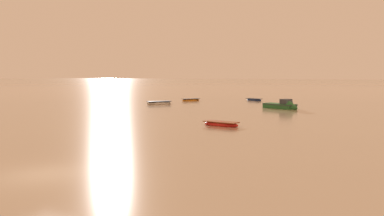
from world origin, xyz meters
The scene contains 6 objects.
ground_plane centered at (0.00, 0.00, 0.00)m, with size 800.00×800.00×0.00m, color tan.
rowboat_moored_0 centered at (-5.63, 58.49, 0.15)m, with size 3.71×2.73×0.56m.
motorboat_moored_1 centered at (3.28, 42.74, 0.32)m, with size 5.91×4.28×2.14m.
rowboat_moored_2 centered at (1.50, 21.19, 0.16)m, with size 3.96×2.02×0.60m.
rowboat_moored_3 centered at (-16.35, 52.95, 0.15)m, with size 3.19×3.54×0.56m.
rowboat_moored_4 centered at (-17.81, 43.30, 0.19)m, with size 3.89×4.28×0.68m.
Camera 1 is at (14.72, -14.54, 4.98)m, focal length 36.89 mm.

